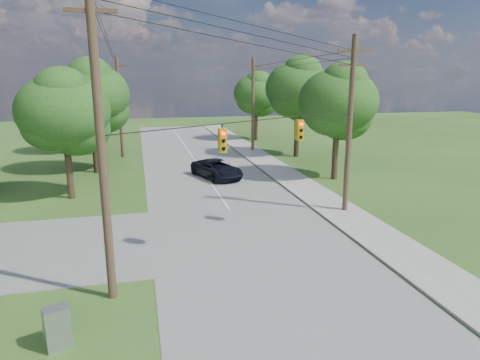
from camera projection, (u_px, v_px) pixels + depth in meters
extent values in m
plane|color=#2B4D19|center=(232.00, 288.00, 17.01)|extent=(140.00, 140.00, 0.00)
cube|color=gray|center=(249.00, 238.00, 22.18)|extent=(10.00, 100.00, 0.03)
cube|color=#A6A29B|center=(366.00, 227.00, 23.68)|extent=(2.60, 100.00, 0.12)
cylinder|color=brown|center=(101.00, 142.00, 14.91)|extent=(0.32, 0.32, 12.00)
cube|color=brown|center=(90.00, 10.00, 13.88)|extent=(1.70, 0.12, 0.14)
cylinder|color=brown|center=(350.00, 127.00, 25.31)|extent=(0.32, 0.32, 10.50)
cube|color=brown|center=(354.00, 50.00, 24.27)|extent=(2.00, 0.12, 0.14)
cube|color=brown|center=(353.00, 65.00, 24.46)|extent=(1.70, 0.12, 0.14)
cylinder|color=brown|center=(253.00, 106.00, 46.14)|extent=(0.32, 0.32, 10.00)
cube|color=brown|center=(253.00, 66.00, 45.16)|extent=(2.00, 0.12, 0.14)
cylinder|color=brown|center=(120.00, 108.00, 43.01)|extent=(0.32, 0.32, 10.00)
cube|color=brown|center=(117.00, 66.00, 42.03)|extent=(2.00, 0.12, 0.14)
cylinder|color=black|center=(258.00, 26.00, 18.98)|extent=(13.52, 7.63, 1.53)
cylinder|color=black|center=(258.00, 36.00, 19.07)|extent=(13.52, 7.63, 1.53)
cylinder|color=black|center=(258.00, 45.00, 19.17)|extent=(13.52, 7.63, 1.53)
cylinder|color=black|center=(289.00, 61.00, 34.71)|extent=(0.03, 22.00, 0.53)
cylinder|color=black|center=(110.00, 46.00, 27.86)|extent=(0.43, 29.60, 2.03)
cylinder|color=black|center=(288.00, 66.00, 34.81)|extent=(0.03, 22.00, 0.53)
cylinder|color=black|center=(110.00, 52.00, 27.95)|extent=(0.43, 29.60, 2.03)
cylinder|color=black|center=(257.00, 120.00, 19.97)|extent=(13.52, 7.63, 0.04)
cube|color=#C99A0B|center=(223.00, 141.00, 18.60)|extent=(0.32, 0.22, 1.05)
sphere|color=#FF0C05|center=(223.00, 133.00, 18.39)|extent=(0.17, 0.17, 0.17)
cube|color=#C99A0B|center=(222.00, 140.00, 18.83)|extent=(0.32, 0.22, 1.05)
sphere|color=#FF0C05|center=(221.00, 132.00, 18.88)|extent=(0.17, 0.17, 0.17)
cube|color=#C99A0B|center=(300.00, 130.00, 22.08)|extent=(0.32, 0.22, 1.05)
sphere|color=#FF0C05|center=(301.00, 124.00, 21.86)|extent=(0.17, 0.17, 0.17)
cube|color=#C99A0B|center=(299.00, 130.00, 22.31)|extent=(0.32, 0.22, 1.05)
sphere|color=#FF0C05|center=(298.00, 123.00, 22.35)|extent=(0.17, 0.17, 0.17)
cylinder|color=#433221|center=(70.00, 176.00, 29.00)|extent=(0.45, 0.45, 3.15)
ellipsoid|color=#1F4514|center=(63.00, 111.00, 27.95)|extent=(6.00, 6.00, 4.92)
cylinder|color=#433221|center=(95.00, 153.00, 36.73)|extent=(0.50, 0.50, 3.50)
ellipsoid|color=#1F4514|center=(91.00, 95.00, 35.57)|extent=(6.40, 6.40, 5.25)
cylinder|color=#433221|center=(84.00, 138.00, 45.74)|extent=(0.48, 0.47, 3.32)
ellipsoid|color=#1F4514|center=(80.00, 94.00, 44.64)|extent=(6.00, 6.00, 4.92)
cylinder|color=#433221|center=(335.00, 159.00, 34.43)|extent=(0.48, 0.48, 3.32)
ellipsoid|color=#1F4514|center=(338.00, 101.00, 33.32)|extent=(6.20, 6.20, 5.08)
cylinder|color=#433221|center=(297.00, 139.00, 43.94)|extent=(0.52, 0.52, 3.67)
ellipsoid|color=#1F4514|center=(298.00, 88.00, 42.72)|extent=(6.60, 6.60, 5.41)
cylinder|color=#433221|center=(256.00, 128.00, 55.11)|extent=(0.45, 0.45, 3.15)
ellipsoid|color=#1F4514|center=(256.00, 93.00, 54.06)|extent=(5.80, 5.80, 4.76)
imported|color=black|center=(217.00, 169.00, 34.91)|extent=(4.10, 5.89, 1.49)
cube|color=gray|center=(57.00, 328.00, 13.18)|extent=(0.90, 0.78, 1.35)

